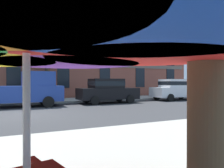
% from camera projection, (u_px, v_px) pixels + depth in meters
% --- Properties ---
extents(ground_plane, '(120.00, 120.00, 0.00)m').
position_uv_depth(ground_plane, '(19.00, 116.00, 10.03)').
color(ground_plane, '#38383A').
extents(sidewalk_far, '(56.00, 3.60, 0.12)m').
position_uv_depth(sidewalk_far, '(15.00, 102.00, 16.17)').
color(sidewalk_far, '#B2ADA3').
rests_on(sidewalk_far, ground).
extents(apartment_building, '(36.99, 12.08, 12.80)m').
position_uv_depth(apartment_building, '(12.00, 37.00, 23.50)').
color(apartment_building, '#934C3D').
rests_on(apartment_building, ground).
extents(pickup_blue, '(5.10, 2.12, 2.20)m').
position_uv_depth(pickup_blue, '(23.00, 90.00, 13.54)').
color(pickup_blue, navy).
rests_on(pickup_blue, ground).
extents(sedan_black, '(4.40, 1.98, 1.78)m').
position_uv_depth(sedan_black, '(107.00, 90.00, 16.00)').
color(sedan_black, black).
rests_on(sedan_black, ground).
extents(sedan_white, '(4.40, 1.98, 1.78)m').
position_uv_depth(sedan_white, '(176.00, 89.00, 18.76)').
color(sedan_white, silver).
rests_on(sedan_white, ground).
extents(street_tree_middle, '(2.11, 2.47, 5.24)m').
position_uv_depth(street_tree_middle, '(44.00, 54.00, 17.51)').
color(street_tree_middle, '#4C3823').
rests_on(street_tree_middle, ground).
extents(patio_umbrella, '(4.04, 3.75, 2.33)m').
position_uv_depth(patio_umbrella, '(26.00, 22.00, 1.74)').
color(patio_umbrella, silver).
rests_on(patio_umbrella, ground).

